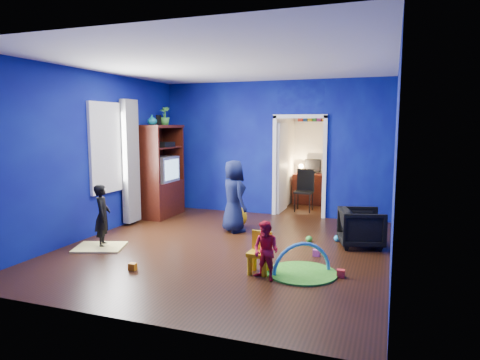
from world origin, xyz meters
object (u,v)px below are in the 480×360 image
(toddler_red, at_px, (266,251))
(play_mat, at_px, (302,273))
(armchair, at_px, (361,228))
(child_black, at_px, (103,216))
(hopper_ball, at_px, (236,217))
(vase, at_px, (152,120))
(child_navy, at_px, (234,196))
(tv_armoire, at_px, (161,171))
(folding_chair, at_px, (304,191))
(crt_tv, at_px, (162,169))
(kid_chair, at_px, (259,255))
(study_desk, at_px, (311,189))

(toddler_red, xyz_separation_m, play_mat, (0.39, 0.37, -0.37))
(armchair, relative_size, play_mat, 0.73)
(child_black, distance_m, hopper_ball, 2.49)
(hopper_ball, distance_m, play_mat, 2.69)
(toddler_red, distance_m, vase, 4.50)
(vase, height_order, play_mat, vase)
(child_navy, height_order, tv_armoire, tv_armoire)
(tv_armoire, bearing_deg, vase, -90.00)
(toddler_red, height_order, folding_chair, folding_chair)
(child_black, xyz_separation_m, crt_tv, (-0.27, 2.40, 0.51))
(tv_armoire, bearing_deg, kid_chair, -41.90)
(study_desk, height_order, folding_chair, folding_chair)
(vase, xyz_separation_m, study_desk, (2.81, 2.78, -1.69))
(vase, distance_m, folding_chair, 3.71)
(child_black, distance_m, tv_armoire, 2.47)
(child_navy, bearing_deg, hopper_ball, -34.74)
(tv_armoire, xyz_separation_m, study_desk, (2.81, 2.48, -0.60))
(vase, relative_size, play_mat, 0.22)
(tv_armoire, xyz_separation_m, crt_tv, (0.04, 0.00, 0.04))
(child_navy, height_order, kid_chair, child_navy)
(child_black, height_order, play_mat, child_black)
(child_navy, xyz_separation_m, vase, (-1.96, 0.46, 1.40))
(kid_chair, bearing_deg, play_mat, 19.69)
(child_navy, distance_m, study_desk, 3.37)
(child_navy, distance_m, crt_tv, 2.09)
(child_navy, bearing_deg, study_desk, -60.77)
(hopper_ball, xyz_separation_m, study_desk, (0.90, 2.99, 0.16))
(toddler_red, xyz_separation_m, folding_chair, (-0.41, 4.47, 0.08))
(child_navy, distance_m, tv_armoire, 2.13)
(crt_tv, bearing_deg, vase, -97.59)
(toddler_red, relative_size, tv_armoire, 0.39)
(tv_armoire, bearing_deg, armchair, -12.95)
(armchair, height_order, vase, vase)
(folding_chair, bearing_deg, kid_chair, -86.58)
(armchair, xyz_separation_m, vase, (-4.25, 0.68, 1.75))
(crt_tv, bearing_deg, play_mat, -35.92)
(tv_armoire, relative_size, study_desk, 2.23)
(armchair, distance_m, study_desk, 3.75)
(armchair, xyz_separation_m, kid_chair, (-1.19, -1.77, -0.06))
(armchair, relative_size, child_black, 0.67)
(child_black, bearing_deg, vase, -20.49)
(play_mat, bearing_deg, toddler_red, -136.98)
(tv_armoire, distance_m, crt_tv, 0.06)
(kid_chair, bearing_deg, vase, 144.03)
(crt_tv, height_order, kid_chair, crt_tv)
(vase, distance_m, hopper_ball, 2.67)
(child_black, xyz_separation_m, folding_chair, (2.50, 3.92, -0.05))
(child_navy, xyz_separation_m, toddler_red, (1.26, -2.19, -0.28))
(armchair, xyz_separation_m, study_desk, (-1.44, 3.46, 0.06))
(hopper_ball, xyz_separation_m, play_mat, (1.70, -2.07, -0.20))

